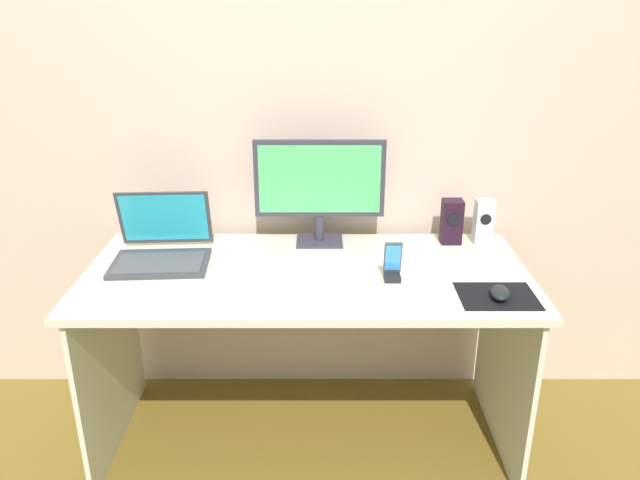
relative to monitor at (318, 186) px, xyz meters
The scene contains 11 objects.
ground_plane 1.00m from the monitor, 99.86° to the right, with size 8.00×8.00×0.00m, color brown.
wall_back 0.33m from the monitor, 106.97° to the left, with size 6.00×0.04×2.50m, color #C5AC9A.
desk 0.46m from the monitor, 99.86° to the right, with size 1.57×0.71×0.73m.
monitor is the anchor object (origin of this frame).
speaker_right 0.65m from the monitor, ahead, with size 0.07×0.07×0.17m.
speaker_near_monitor 0.53m from the monitor, ahead, with size 0.08×0.07×0.17m.
laptop 0.63m from the monitor, 163.32° to the right, with size 0.36×0.33×0.24m.
keyboard_external 0.55m from the monitor, 91.63° to the right, with size 0.37×0.13×0.01m, color white.
mousepad 0.78m from the monitor, 39.04° to the right, with size 0.25×0.20×0.00m, color black.
mouse 0.78m from the monitor, 39.86° to the right, with size 0.06×0.10×0.04m, color black.
phone_in_dock 0.46m from the monitor, 53.65° to the right, with size 0.06×0.06×0.14m.
Camera 1 is at (0.05, -2.00, 1.65)m, focal length 34.85 mm.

